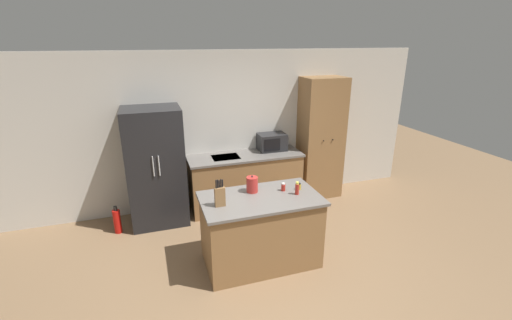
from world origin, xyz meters
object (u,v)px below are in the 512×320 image
at_px(pantry_cabinet, 321,139).
at_px(spice_bottle_short_red, 299,186).
at_px(fire_extinguisher, 117,221).
at_px(microwave, 272,142).
at_px(kettle, 252,184).
at_px(knife_block, 220,196).
at_px(spice_bottle_tall_dark, 283,187).
at_px(spice_bottle_amber_oil, 297,189).
at_px(refrigerator, 156,167).

xyz_separation_m(pantry_cabinet, spice_bottle_short_red, (-1.14, -1.56, -0.11)).
bearing_deg(pantry_cabinet, fire_extinguisher, -175.21).
bearing_deg(pantry_cabinet, microwave, 175.90).
bearing_deg(kettle, knife_block, -151.84).
bearing_deg(fire_extinguisher, spice_bottle_short_red, -28.28).
xyz_separation_m(knife_block, kettle, (0.48, 0.25, -0.03)).
distance_m(knife_block, spice_bottle_short_red, 1.08).
distance_m(pantry_cabinet, kettle, 2.25).
xyz_separation_m(spice_bottle_short_red, fire_extinguisher, (-2.35, 1.26, -0.77)).
relative_size(spice_bottle_tall_dark, spice_bottle_short_red, 1.19).
bearing_deg(spice_bottle_tall_dark, spice_bottle_short_red, -8.03).
relative_size(kettle, fire_extinguisher, 0.52).
distance_m(microwave, knife_block, 2.19).
distance_m(spice_bottle_tall_dark, spice_bottle_amber_oil, 0.20).
bearing_deg(fire_extinguisher, knife_block, -47.44).
distance_m(refrigerator, spice_bottle_tall_dark, 2.08).
bearing_deg(refrigerator, spice_bottle_tall_dark, -43.41).
relative_size(pantry_cabinet, spice_bottle_amber_oil, 12.85).
distance_m(spice_bottle_tall_dark, fire_extinguisher, 2.59).
height_order(spice_bottle_amber_oil, fire_extinguisher, spice_bottle_amber_oil).
xyz_separation_m(microwave, kettle, (-0.83, -1.50, -0.06)).
height_order(microwave, spice_bottle_tall_dark, microwave).
xyz_separation_m(refrigerator, spice_bottle_tall_dark, (1.51, -1.43, 0.06)).
relative_size(refrigerator, spice_bottle_amber_oil, 10.87).
bearing_deg(spice_bottle_amber_oil, refrigerator, 135.84).
xyz_separation_m(spice_bottle_short_red, spice_bottle_amber_oil, (-0.09, -0.13, 0.04)).
height_order(pantry_cabinet, knife_block, pantry_cabinet).
xyz_separation_m(microwave, spice_bottle_short_red, (-0.24, -1.62, -0.12)).
distance_m(knife_block, kettle, 0.54).
bearing_deg(knife_block, fire_extinguisher, 132.56).
bearing_deg(refrigerator, knife_block, -67.81).
height_order(microwave, spice_bottle_amber_oil, microwave).
relative_size(spice_bottle_short_red, fire_extinguisher, 0.20).
bearing_deg(microwave, kettle, -118.91).
height_order(microwave, knife_block, knife_block).
xyz_separation_m(spice_bottle_tall_dark, kettle, (-0.38, 0.09, 0.05)).
distance_m(microwave, spice_bottle_amber_oil, 1.78).
bearing_deg(microwave, knife_block, -126.60).
relative_size(pantry_cabinet, fire_extinguisher, 4.98).
xyz_separation_m(knife_block, fire_extinguisher, (-1.28, 1.40, -0.86)).
height_order(knife_block, spice_bottle_amber_oil, knife_block).
bearing_deg(microwave, pantry_cabinet, -4.10).
bearing_deg(knife_block, refrigerator, 112.19).
bearing_deg(kettle, spice_bottle_tall_dark, -13.37).
relative_size(refrigerator, knife_block, 5.47).
bearing_deg(refrigerator, spice_bottle_short_red, -40.33).
xyz_separation_m(pantry_cabinet, spice_bottle_amber_oil, (-1.23, -1.68, -0.08)).
height_order(knife_block, spice_bottle_short_red, knife_block).
bearing_deg(spice_bottle_amber_oil, knife_block, -179.53).
xyz_separation_m(spice_bottle_short_red, kettle, (-0.59, 0.12, 0.06)).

